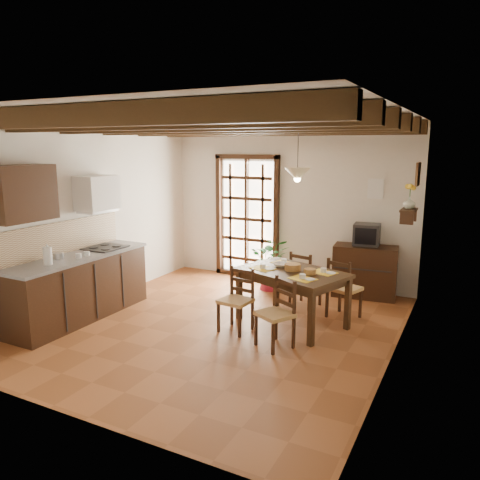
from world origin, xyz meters
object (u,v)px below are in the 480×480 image
Objects in this scene: chair_far_left at (305,289)px; potted_plant at (270,257)px; chair_near_left at (236,311)px; chair_near_right at (276,326)px; dining_table at (292,278)px; sideboard at (365,271)px; crt_tv at (367,234)px; chair_far_right at (343,299)px; kitchen_counter at (80,286)px; pendant_lamp at (297,173)px.

potted_plant is (-0.82, 0.55, 0.30)m from chair_far_left.
chair_near_left is 0.71m from chair_near_right.
dining_table is 1.80m from sideboard.
chair_near_left is 1.44m from chair_far_left.
crt_tv reaches higher than dining_table.
potted_plant is at bearing -9.69° from chair_far_right.
chair_far_right is at bearing -27.88° from potted_plant.
chair_near_right is at bearing -65.00° from potted_plant.
crt_tv is at bearing 106.04° from chair_near_right.
sideboard is at bearing 106.07° from chair_near_right.
dining_table is 1.91× the size of chair_near_right.
pendant_lamp is at bearing 24.23° from kitchen_counter.
chair_far_right is 0.88× the size of sideboard.
chair_near_right is at bearing -108.92° from sideboard.
chair_far_right is at bearing 173.21° from chair_far_left.
crt_tv is 1.63m from potted_plant.
chair_near_left is 1.93× the size of crt_tv.
pendant_lamp reaches higher than chair_far_left.
chair_far_right is (3.35, 1.71, -0.20)m from kitchen_counter.
chair_far_right is at bearing 38.82° from pendant_lamp.
chair_far_right is 2.01× the size of crt_tv.
chair_far_right reaches higher than dining_table.
pendant_lamp reaches higher than kitchen_counter.
chair_far_left is (0.49, 1.36, 0.00)m from chair_near_left.
chair_near_left is at bearing -125.01° from sideboard.
pendant_lamp is (2.78, 1.25, 1.60)m from kitchen_counter.
chair_far_right is 1.95m from pendant_lamp.
chair_far_left is 0.86× the size of sideboard.
dining_table is (2.78, 1.15, 0.19)m from kitchen_counter.
kitchen_counter is 4.43m from sideboard.
chair_far_left is 0.98× the size of chair_far_right.
kitchen_counter is at bearing -126.94° from potted_plant.
kitchen_counter is 1.38× the size of dining_table.
chair_near_right is at bearing -63.85° from dining_table.
chair_near_right is 0.99× the size of chair_far_left.
crt_tv is at bearing -116.54° from chair_far_left.
dining_table is 1.93× the size of pendant_lamp.
sideboard is at bearing 39.67° from kitchen_counter.
chair_near_right is 2.64m from crt_tv.
pendant_lamp is (-0.62, -1.57, 1.04)m from crt_tv.
kitchen_counter is 2.62× the size of chair_far_left.
dining_table is 1.42m from pendant_lamp.
chair_near_left is at bearing -116.21° from dining_table.
potted_plant reaches higher than chair_near_left.
dining_table is 1.62m from potted_plant.
pendant_lamp is (-0.62, -1.57, 1.65)m from sideboard.
crt_tv is (0.05, 1.11, 0.76)m from chair_far_right.
chair_far_left is at bearing 115.93° from dining_table.
dining_table is 0.89m from chair_far_right.
pendant_lamp is at bearing -53.92° from potted_plant.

